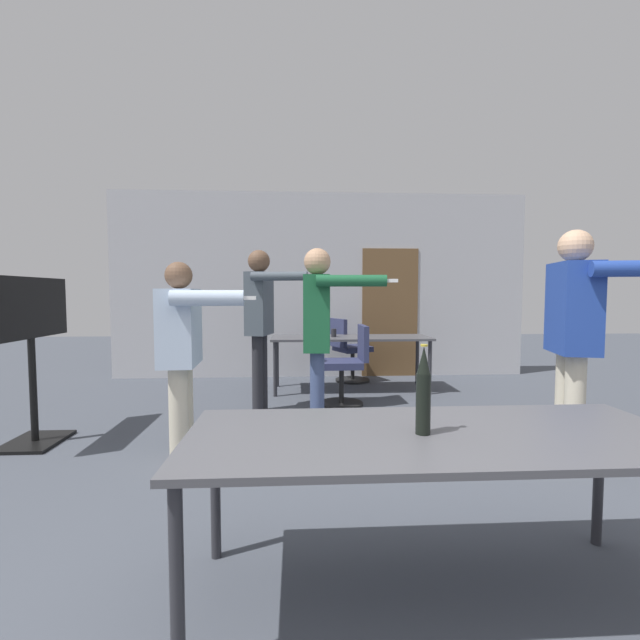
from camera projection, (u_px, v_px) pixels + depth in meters
back_wall at (323, 286)px, 6.84m from camera, size 6.58×0.12×2.92m
conference_table_near at (435, 446)px, 1.84m from camera, size 2.13×0.82×0.74m
conference_table_far at (351, 341)px, 5.85m from camera, size 2.16×0.70×0.74m
tv_screen at (31, 342)px, 3.76m from camera, size 0.44×1.12×1.48m
person_far_watching at (182, 343)px, 3.39m from camera, size 0.77×0.71×1.59m
person_left_plaid at (575, 325)px, 3.26m from camera, size 0.79×0.82×1.82m
person_near_casual at (319, 326)px, 3.74m from camera, size 0.77×0.63×1.73m
person_center_tall at (261, 313)px, 4.73m from camera, size 0.77×0.70×1.81m
office_chair_far_left at (348, 367)px, 5.11m from camera, size 0.56×0.52×0.96m
office_chair_mid_tucked at (348, 352)px, 6.45m from camera, size 0.66×0.62×0.96m
beer_bottle at (423, 392)px, 1.80m from camera, size 0.06×0.06×0.38m
drink_cup at (334, 333)px, 5.82m from camera, size 0.07×0.07×0.11m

